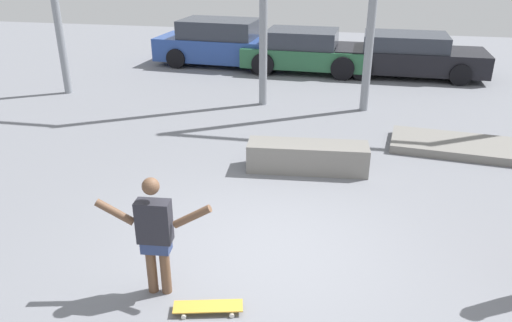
{
  "coord_description": "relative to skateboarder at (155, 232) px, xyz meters",
  "views": [
    {
      "loc": [
        0.92,
        -5.52,
        3.8
      ],
      "look_at": [
        -0.45,
        1.44,
        0.67
      ],
      "focal_mm": 35.0,
      "sensor_mm": 36.0,
      "label": 1
    }
  ],
  "objects": [
    {
      "name": "skateboarder",
      "position": [
        0.0,
        0.0,
        0.0
      ],
      "size": [
        1.32,
        0.22,
        1.49
      ],
      "rotation": [
        0.0,
        0.0,
        0.08
      ],
      "color": "brown",
      "rests_on": "ground_plane"
    },
    {
      "name": "ground_plane",
      "position": [
        1.11,
        1.04,
        -0.82
      ],
      "size": [
        36.0,
        36.0,
        0.0
      ],
      "primitive_type": "plane",
      "color": "slate"
    },
    {
      "name": "skateboard",
      "position": [
        0.65,
        -0.23,
        -0.76
      ],
      "size": [
        0.8,
        0.38,
        0.08
      ],
      "rotation": [
        0.0,
        0.0,
        0.23
      ],
      "color": "gold",
      "rests_on": "ground_plane"
    },
    {
      "name": "grind_box",
      "position": [
        1.36,
        3.76,
        -0.56
      ],
      "size": [
        2.18,
        0.76,
        0.51
      ],
      "primitive_type": "cube",
      "rotation": [
        0.0,
        0.0,
        0.08
      ],
      "color": "slate",
      "rests_on": "ground_plane"
    },
    {
      "name": "parked_car_blue",
      "position": [
        -2.22,
        11.65,
        -0.11
      ],
      "size": [
        4.59,
        2.19,
        1.47
      ],
      "rotation": [
        0.0,
        0.0,
        -0.07
      ],
      "color": "#284793",
      "rests_on": "ground_plane"
    },
    {
      "name": "manual_pad",
      "position": [
        4.49,
        5.27,
        -0.74
      ],
      "size": [
        3.26,
        1.6,
        0.16
      ],
      "primitive_type": "cube",
      "rotation": [
        0.0,
        0.0,
        -0.12
      ],
      "color": "slate",
      "rests_on": "ground_plane"
    },
    {
      "name": "parked_car_black",
      "position": [
        3.67,
        11.31,
        -0.2
      ],
      "size": [
        4.48,
        2.05,
        1.26
      ],
      "rotation": [
        0.0,
        0.0,
        -0.02
      ],
      "color": "black",
      "rests_on": "ground_plane"
    },
    {
      "name": "parked_car_green",
      "position": [
        0.52,
        11.29,
        -0.19
      ],
      "size": [
        3.97,
        2.07,
        1.29
      ],
      "rotation": [
        0.0,
        0.0,
        -0.04
      ],
      "color": "#28603D",
      "rests_on": "ground_plane"
    }
  ]
}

